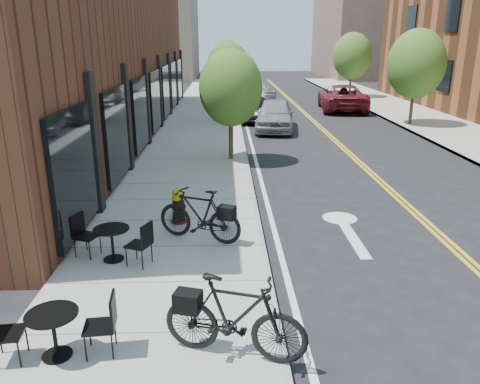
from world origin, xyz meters
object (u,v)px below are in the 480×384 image
object	(u,v)px
fire_hydrant	(179,206)
parked_car_b	(260,105)
bistro_set_b	(53,328)
bicycle_right	(235,318)
parked_car_a	(275,115)
parked_car_far	(342,97)
parked_car_c	(253,92)
bicycle_left	(199,215)
bistro_set_c	(112,239)

from	to	relation	value
fire_hydrant	parked_car_b	world-z (taller)	parked_car_b
fire_hydrant	bistro_set_b	distance (m)	4.99
bicycle_right	parked_car_a	xyz separation A→B (m)	(2.32, 17.18, 0.04)
bicycle_right	parked_car_b	bearing A→B (deg)	11.70
bistro_set_b	parked_car_far	xyz separation A→B (m)	(9.60, 23.70, 0.24)
bistro_set_b	parked_car_b	bearing A→B (deg)	72.22
bistro_set_b	parked_car_c	world-z (taller)	parked_car_c
bistro_set_b	parked_car_b	xyz separation A→B (m)	(4.27, 20.35, 0.25)
parked_car_a	bicycle_left	bearing A→B (deg)	-95.29
fire_hydrant	bicycle_right	world-z (taller)	bicycle_right
bistro_set_c	bistro_set_b	bearing A→B (deg)	-70.22
parked_car_c	parked_car_far	xyz separation A→B (m)	(5.26, -4.04, 0.05)
bistro_set_c	parked_car_far	xyz separation A→B (m)	(9.48, 20.79, 0.24)
bicycle_left	parked_car_b	bearing A→B (deg)	-164.68
bicycle_left	bistro_set_b	bearing A→B (deg)	-0.64
bistro_set_c	parked_car_b	bearing A→B (deg)	98.60
bistro_set_c	parked_car_c	world-z (taller)	parked_car_c
parked_car_a	fire_hydrant	bearing A→B (deg)	-98.66
parked_car_a	parked_car_b	world-z (taller)	parked_car_b
fire_hydrant	parked_car_b	distance (m)	15.81
fire_hydrant	bicycle_left	size ratio (longest dim) A/B	0.45
parked_car_a	parked_car_c	bearing A→B (deg)	99.37
fire_hydrant	parked_car_b	bearing A→B (deg)	84.54
fire_hydrant	bistro_set_b	size ratio (longest dim) A/B	0.53
fire_hydrant	parked_car_a	xyz separation A→B (m)	(3.51, 12.26, 0.22)
bicycle_left	bicycle_right	distance (m)	3.94
bicycle_left	parked_car_far	xyz separation A→B (m)	(7.85, 19.89, 0.10)
parked_car_c	bicycle_left	bearing A→B (deg)	-98.82
bistro_set_c	parked_car_b	size ratio (longest dim) A/B	0.33
bistro_set_c	parked_car_b	world-z (taller)	parked_car_b
fire_hydrant	bistro_set_b	world-z (taller)	bistro_set_b
bistro_set_b	fire_hydrant	bearing A→B (deg)	70.04
bicycle_right	parked_car_c	size ratio (longest dim) A/B	0.38
bistro_set_b	parked_car_a	size ratio (longest dim) A/B	0.37
fire_hydrant	parked_car_far	xyz separation A→B (m)	(8.39, 18.85, 0.26)
bicycle_left	parked_car_b	world-z (taller)	parked_car_b
fire_hydrant	parked_car_b	size ratio (longest dim) A/B	0.18
bistro_set_b	bicycle_left	bearing A→B (deg)	59.44
parked_car_c	bistro_set_c	bearing A→B (deg)	-102.30
fire_hydrant	bicycle_right	xyz separation A→B (m)	(1.19, -4.92, 0.19)
fire_hydrant	bicycle_left	xyz separation A→B (m)	(0.54, -1.03, 0.17)
bicycle_left	parked_car_a	bearing A→B (deg)	-168.61
bistro_set_c	parked_car_c	bearing A→B (deg)	102.34
bicycle_left	bicycle_right	world-z (taller)	bicycle_right
bistro_set_c	parked_car_b	xyz separation A→B (m)	(4.16, 17.44, 0.25)
parked_car_a	parked_car_b	size ratio (longest dim) A/B	0.90
bicycle_left	parked_car_c	bearing A→B (deg)	-162.19
bicycle_right	parked_car_far	xyz separation A→B (m)	(7.20, 23.77, 0.08)
bicycle_left	bistro_set_c	size ratio (longest dim) A/B	1.18
bicycle_right	bistro_set_c	xyz separation A→B (m)	(-2.29, 2.98, -0.16)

